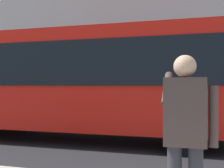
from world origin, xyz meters
TOP-DOWN VIEW (x-y plane):
  - ground_plane at (0.00, 0.00)m, footprint 60.00×60.00m
  - red_bus at (3.12, 0.20)m, footprint 9.05×2.54m
  - pedestrian_photographer at (0.03, 4.84)m, footprint 0.53×0.52m

SIDE VIEW (x-z plane):
  - ground_plane at x=0.00m, z-range 0.00..0.00m
  - pedestrian_photographer at x=0.03m, z-range 0.29..1.99m
  - red_bus at x=3.12m, z-range 0.14..3.22m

